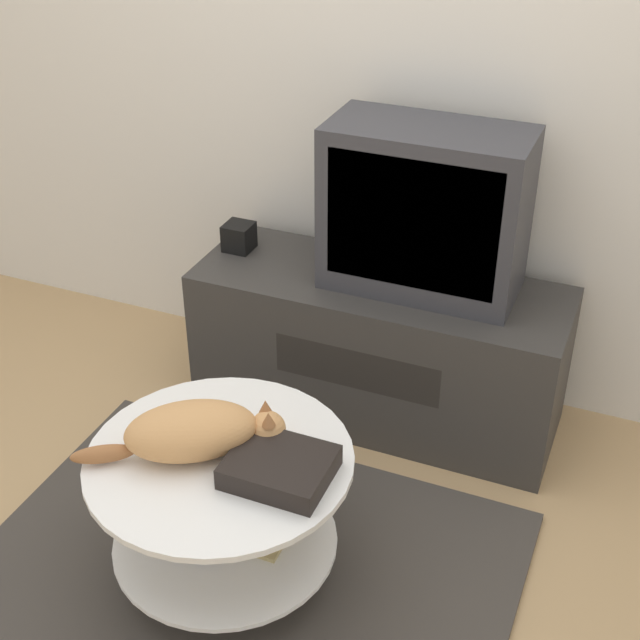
% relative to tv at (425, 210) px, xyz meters
% --- Properties ---
extents(ground_plane, '(12.00, 12.00, 0.00)m').
position_rel_tv_xyz_m(ground_plane, '(-0.21, -0.90, -0.79)').
color(ground_plane, tan).
extents(wall_back, '(8.00, 0.05, 2.60)m').
position_rel_tv_xyz_m(wall_back, '(-0.21, 0.27, 0.51)').
color(wall_back, silver).
rests_on(wall_back, ground_plane).
extents(rug, '(1.50, 1.09, 0.02)m').
position_rel_tv_xyz_m(rug, '(-0.21, -0.90, -0.78)').
color(rug, '#3D3833').
rests_on(rug, ground_plane).
extents(tv_stand, '(1.24, 0.44, 0.52)m').
position_rel_tv_xyz_m(tv_stand, '(-0.12, -0.04, -0.53)').
color(tv_stand, '#33302D').
rests_on(tv_stand, ground_plane).
extents(tv, '(0.62, 0.30, 0.53)m').
position_rel_tv_xyz_m(tv, '(0.00, 0.00, 0.00)').
color(tv, '#333338').
rests_on(tv, tv_stand).
extents(speaker, '(0.10, 0.10, 0.10)m').
position_rel_tv_xyz_m(speaker, '(-0.66, -0.00, -0.22)').
color(speaker, black).
rests_on(speaker, tv_stand).
extents(coffee_table, '(0.70, 0.70, 0.43)m').
position_rel_tv_xyz_m(coffee_table, '(-0.25, -0.94, -0.48)').
color(coffee_table, '#B2B2B7').
rests_on(coffee_table, rug).
extents(dvd_box, '(0.25, 0.21, 0.06)m').
position_rel_tv_xyz_m(dvd_box, '(-0.07, -0.94, -0.30)').
color(dvd_box, black).
rests_on(dvd_box, coffee_table).
extents(cat, '(0.48, 0.36, 0.14)m').
position_rel_tv_xyz_m(cat, '(-0.30, -0.94, -0.26)').
color(cat, tan).
rests_on(cat, coffee_table).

